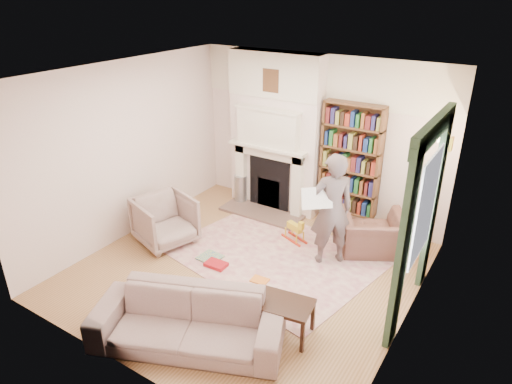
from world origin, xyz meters
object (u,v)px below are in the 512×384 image
Objects in this scene: paraffin_heater at (241,189)px; coffee_table at (282,318)px; bookcase at (351,159)px; armchair_left at (165,221)px; armchair_reading at (372,234)px; rocking_horse at (295,230)px; sofa at (188,321)px; man_reading at (332,210)px.

coffee_table is at bearing -48.12° from paraffin_heater.
bookcase is 3.16m from armchair_left.
armchair_reading is at bearing -43.50° from bookcase.
armchair_reading reaches higher than coffee_table.
rocking_horse is (-0.89, 1.99, -0.02)m from coffee_table.
man_reading is (0.64, 2.46, 0.54)m from sofa.
paraffin_heater is 1.70m from rocking_horse.
coffee_table is (-0.26, -2.34, -0.08)m from armchair_reading.
sofa is at bearing 40.73° from armchair_reading.
armchair_reading is 3.24m from sofa.
paraffin_heater is at bearing -64.11° from man_reading.
armchair_left reaches higher than armchair_reading.
armchair_reading is 2.08× the size of rocking_horse.
bookcase is at bearing -73.18° from armchair_reading.
bookcase is 3.36× the size of paraffin_heater.
rocking_horse is at bearing -25.13° from paraffin_heater.
rocking_horse is (1.54, -0.72, -0.07)m from paraffin_heater.
bookcase reaches higher than man_reading.
armchair_left is 0.39× the size of sofa.
paraffin_heater reaches higher than coffee_table.
armchair_reading reaches higher than paraffin_heater.
rocking_horse is at bearing -114.40° from bookcase.
sofa reaches higher than coffee_table.
sofa reaches higher than armchair_reading.
rocking_horse is (-0.71, 0.25, -0.65)m from man_reading.
sofa is at bearing -64.88° from paraffin_heater.
paraffin_heater is 1.20× the size of rocking_horse.
armchair_reading is at bearing 47.81° from sofa.
bookcase reaches higher than rocking_horse.
sofa is 3.78m from paraffin_heater.
rocking_horse is at bearing 68.83° from sofa.
coffee_table is at bearing -43.93° from rocking_horse.
sofa is 3.09× the size of coffee_table.
bookcase is 1.29m from armchair_reading.
rocking_horse is at bearing 105.62° from coffee_table.
armchair_reading reaches higher than rocking_horse.
paraffin_heater is at bearing 176.80° from rocking_horse.
bookcase reaches higher than armchair_left.
paraffin_heater is (-2.24, 0.97, -0.58)m from man_reading.
coffee_table is (2.61, -0.84, -0.16)m from armchair_left.
armchair_left is at bearing -2.15° from armchair_reading.
man_reading is 2.44× the size of coffee_table.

